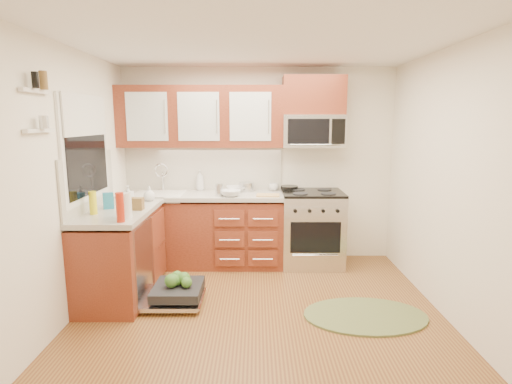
{
  "coord_description": "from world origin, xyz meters",
  "views": [
    {
      "loc": [
        -0.02,
        -3.49,
        1.82
      ],
      "look_at": [
        -0.03,
        0.85,
        1.05
      ],
      "focal_mm": 28.0,
      "sensor_mm": 36.0,
      "label": 1
    }
  ],
  "objects_px": {
    "range": "(312,228)",
    "bowl_b": "(231,193)",
    "upper_cabinets": "(201,117)",
    "rug": "(365,316)",
    "sink": "(159,204)",
    "bowl_a": "(236,189)",
    "paper_towel_roll": "(126,206)",
    "skillet": "(289,188)",
    "dishwasher": "(174,294)",
    "stock_pot": "(246,187)",
    "microwave": "(313,131)",
    "cutting_board": "(268,195)",
    "cup": "(274,187)"
  },
  "relations": [
    {
      "from": "microwave",
      "to": "cup",
      "type": "height_order",
      "value": "microwave"
    },
    {
      "from": "skillet",
      "to": "bowl_b",
      "type": "relative_size",
      "value": 0.92
    },
    {
      "from": "range",
      "to": "bowl_b",
      "type": "xyz_separation_m",
      "value": [
        -1.02,
        -0.18,
        0.49
      ]
    },
    {
      "from": "upper_cabinets",
      "to": "stock_pot",
      "type": "height_order",
      "value": "upper_cabinets"
    },
    {
      "from": "skillet",
      "to": "rug",
      "type": "bearing_deg",
      "value": -69.38
    },
    {
      "from": "microwave",
      "to": "cutting_board",
      "type": "xyz_separation_m",
      "value": [
        -0.57,
        -0.28,
        -0.77
      ]
    },
    {
      "from": "cup",
      "to": "upper_cabinets",
      "type": "bearing_deg",
      "value": -175.36
    },
    {
      "from": "cutting_board",
      "to": "paper_towel_roll",
      "type": "distance_m",
      "value": 1.77
    },
    {
      "from": "rug",
      "to": "cutting_board",
      "type": "bearing_deg",
      "value": 125.39
    },
    {
      "from": "microwave",
      "to": "bowl_b",
      "type": "height_order",
      "value": "microwave"
    },
    {
      "from": "paper_towel_roll",
      "to": "sink",
      "type": "bearing_deg",
      "value": 90.0
    },
    {
      "from": "range",
      "to": "dishwasher",
      "type": "bearing_deg",
      "value": -143.73
    },
    {
      "from": "microwave",
      "to": "bowl_a",
      "type": "bearing_deg",
      "value": 177.04
    },
    {
      "from": "range",
      "to": "skillet",
      "type": "relative_size",
      "value": 4.23
    },
    {
      "from": "upper_cabinets",
      "to": "paper_towel_roll",
      "type": "distance_m",
      "value": 1.73
    },
    {
      "from": "paper_towel_roll",
      "to": "bowl_a",
      "type": "xyz_separation_m",
      "value": [
        0.96,
        1.45,
        -0.09
      ]
    },
    {
      "from": "paper_towel_roll",
      "to": "cup",
      "type": "bearing_deg",
      "value": 45.92
    },
    {
      "from": "paper_towel_roll",
      "to": "bowl_a",
      "type": "height_order",
      "value": "paper_towel_roll"
    },
    {
      "from": "upper_cabinets",
      "to": "skillet",
      "type": "bearing_deg",
      "value": 2.29
    },
    {
      "from": "upper_cabinets",
      "to": "microwave",
      "type": "relative_size",
      "value": 2.7
    },
    {
      "from": "cutting_board",
      "to": "sink",
      "type": "bearing_deg",
      "value": 173.64
    },
    {
      "from": "rug",
      "to": "bowl_a",
      "type": "distance_m",
      "value": 2.25
    },
    {
      "from": "paper_towel_roll",
      "to": "cup",
      "type": "distance_m",
      "value": 2.09
    },
    {
      "from": "paper_towel_roll",
      "to": "range",
      "type": "bearing_deg",
      "value": 33.5
    },
    {
      "from": "rug",
      "to": "skillet",
      "type": "xyz_separation_m",
      "value": [
        -0.6,
        1.61,
        0.96
      ]
    },
    {
      "from": "microwave",
      "to": "bowl_b",
      "type": "bearing_deg",
      "value": -163.6
    },
    {
      "from": "rug",
      "to": "skillet",
      "type": "distance_m",
      "value": 1.97
    },
    {
      "from": "range",
      "to": "cutting_board",
      "type": "distance_m",
      "value": 0.75
    },
    {
      "from": "bowl_a",
      "to": "range",
      "type": "bearing_deg",
      "value": -9.97
    },
    {
      "from": "cutting_board",
      "to": "bowl_b",
      "type": "relative_size",
      "value": 1.14
    },
    {
      "from": "cutting_board",
      "to": "dishwasher",
      "type": "bearing_deg",
      "value": -135.17
    },
    {
      "from": "upper_cabinets",
      "to": "rug",
      "type": "distance_m",
      "value": 2.98
    },
    {
      "from": "upper_cabinets",
      "to": "range",
      "type": "distance_m",
      "value": 1.99
    },
    {
      "from": "sink",
      "to": "skillet",
      "type": "distance_m",
      "value": 1.67
    },
    {
      "from": "range",
      "to": "stock_pot",
      "type": "xyz_separation_m",
      "value": [
        -0.84,
        0.17,
        0.51
      ]
    },
    {
      "from": "skillet",
      "to": "paper_towel_roll",
      "type": "xyz_separation_m",
      "value": [
        -1.65,
        -1.47,
        0.07
      ]
    },
    {
      "from": "cutting_board",
      "to": "range",
      "type": "bearing_deg",
      "value": 15.97
    },
    {
      "from": "rug",
      "to": "stock_pot",
      "type": "relative_size",
      "value": 5.93
    },
    {
      "from": "sink",
      "to": "cutting_board",
      "type": "bearing_deg",
      "value": -6.36
    },
    {
      "from": "paper_towel_roll",
      "to": "rug",
      "type": "bearing_deg",
      "value": -3.5
    },
    {
      "from": "dishwasher",
      "to": "bowl_b",
      "type": "xyz_separation_m",
      "value": [
        0.52,
        0.95,
        0.86
      ]
    },
    {
      "from": "sink",
      "to": "bowl_b",
      "type": "bearing_deg",
      "value": -10.57
    },
    {
      "from": "skillet",
      "to": "bowl_b",
      "type": "xyz_separation_m",
      "value": [
        -0.74,
        -0.37,
        -0.01
      ]
    },
    {
      "from": "bowl_b",
      "to": "upper_cabinets",
      "type": "bearing_deg",
      "value": 139.88
    },
    {
      "from": "dishwasher",
      "to": "bowl_b",
      "type": "bearing_deg",
      "value": 61.28
    },
    {
      "from": "stock_pot",
      "to": "cup",
      "type": "distance_m",
      "value": 0.36
    },
    {
      "from": "upper_cabinets",
      "to": "dishwasher",
      "type": "height_order",
      "value": "upper_cabinets"
    },
    {
      "from": "bowl_a",
      "to": "paper_towel_roll",
      "type": "bearing_deg",
      "value": -123.64
    },
    {
      "from": "stock_pot",
      "to": "bowl_a",
      "type": "bearing_deg",
      "value": 180.0
    },
    {
      "from": "dishwasher",
      "to": "stock_pot",
      "type": "distance_m",
      "value": 1.72
    }
  ]
}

